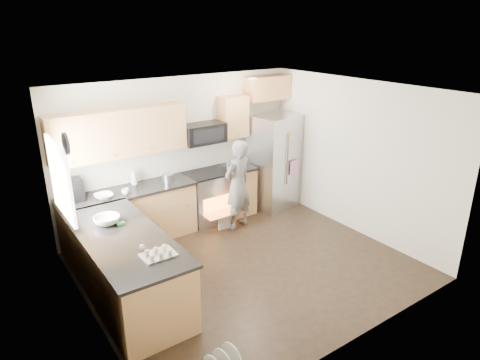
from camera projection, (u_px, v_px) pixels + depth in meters
ground at (247, 265)px, 6.43m from camera, size 4.50×4.50×0.00m
room_shell at (245, 160)px, 5.84m from camera, size 4.54×4.04×2.62m
back_cabinet_run at (157, 180)px, 7.12m from camera, size 4.45×0.64×2.50m
peninsula at (126, 267)px, 5.52m from camera, size 0.96×2.36×1.03m
stove_range at (208, 186)px, 7.68m from camera, size 0.76×0.97×1.79m
refrigerator at (274, 161)px, 8.25m from camera, size 1.00×0.84×1.82m
person at (238, 185)px, 7.39m from camera, size 0.65×0.51×1.59m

